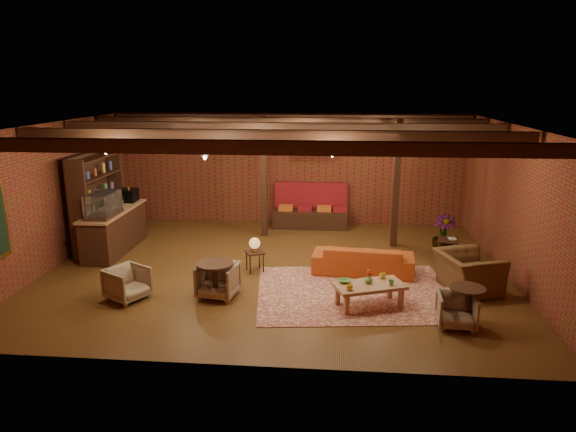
# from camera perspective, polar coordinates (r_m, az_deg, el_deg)

# --- Properties ---
(floor) EXTENTS (10.00, 10.00, 0.00)m
(floor) POSITION_cam_1_polar(r_m,az_deg,el_deg) (11.50, -1.36, -6.01)
(floor) COLOR #412510
(floor) RESTS_ON ground
(ceiling) EXTENTS (10.00, 8.00, 0.02)m
(ceiling) POSITION_cam_1_polar(r_m,az_deg,el_deg) (10.79, -1.47, 10.09)
(ceiling) COLOR black
(ceiling) RESTS_ON wall_back
(wall_back) EXTENTS (10.00, 0.02, 3.20)m
(wall_back) POSITION_cam_1_polar(r_m,az_deg,el_deg) (14.95, 0.31, 5.20)
(wall_back) COLOR brown
(wall_back) RESTS_ON ground
(wall_front) EXTENTS (10.00, 0.02, 3.20)m
(wall_front) POSITION_cam_1_polar(r_m,az_deg,el_deg) (7.23, -4.97, -5.30)
(wall_front) COLOR brown
(wall_front) RESTS_ON ground
(wall_left) EXTENTS (0.02, 8.00, 3.20)m
(wall_left) POSITION_cam_1_polar(r_m,az_deg,el_deg) (12.61, -24.63, 2.07)
(wall_left) COLOR brown
(wall_left) RESTS_ON ground
(wall_right) EXTENTS (0.02, 8.00, 3.20)m
(wall_right) POSITION_cam_1_polar(r_m,az_deg,el_deg) (11.60, 23.94, 1.14)
(wall_right) COLOR brown
(wall_right) RESTS_ON ground
(ceiling_beams) EXTENTS (9.80, 6.40, 0.22)m
(ceiling_beams) POSITION_cam_1_polar(r_m,az_deg,el_deg) (10.80, -1.46, 9.46)
(ceiling_beams) COLOR black
(ceiling_beams) RESTS_ON ceiling
(ceiling_pipe) EXTENTS (9.60, 0.12, 0.12)m
(ceiling_pipe) POSITION_cam_1_polar(r_m,az_deg,el_deg) (12.41, -0.61, 9.08)
(ceiling_pipe) COLOR black
(ceiling_pipe) RESTS_ON ceiling
(post_left) EXTENTS (0.16, 0.16, 3.20)m
(post_left) POSITION_cam_1_polar(r_m,az_deg,el_deg) (13.64, -2.70, 4.27)
(post_left) COLOR black
(post_left) RESTS_ON ground
(post_right) EXTENTS (0.16, 0.16, 3.20)m
(post_right) POSITION_cam_1_polar(r_m,az_deg,el_deg) (13.02, 11.96, 3.46)
(post_right) COLOR black
(post_right) RESTS_ON ground
(service_counter) EXTENTS (0.80, 2.50, 1.60)m
(service_counter) POSITION_cam_1_polar(r_m,az_deg,el_deg) (13.25, -18.79, -0.37)
(service_counter) COLOR black
(service_counter) RESTS_ON ground
(plant_counter) EXTENTS (0.35, 0.39, 0.30)m
(plant_counter) POSITION_cam_1_polar(r_m,az_deg,el_deg) (13.29, -18.20, 1.59)
(plant_counter) COLOR #337F33
(plant_counter) RESTS_ON service_counter
(shelving_hutch) EXTENTS (0.52, 2.00, 2.40)m
(shelving_hutch) POSITION_cam_1_polar(r_m,az_deg,el_deg) (13.41, -20.33, 1.43)
(shelving_hutch) COLOR black
(shelving_hutch) RESTS_ON ground
(banquette) EXTENTS (2.10, 0.70, 1.00)m
(banquette) POSITION_cam_1_polar(r_m,az_deg,el_deg) (14.69, 2.49, 0.64)
(banquette) COLOR maroon
(banquette) RESTS_ON ground
(service_sign) EXTENTS (0.86, 0.06, 0.30)m
(service_sign) POSITION_cam_1_polar(r_m,az_deg,el_deg) (13.91, 2.49, 7.60)
(service_sign) COLOR #F44C18
(service_sign) RESTS_ON ceiling
(ceiling_spotlights) EXTENTS (6.40, 4.40, 0.28)m
(ceiling_spotlights) POSITION_cam_1_polar(r_m,az_deg,el_deg) (10.83, -1.45, 8.30)
(ceiling_spotlights) COLOR black
(ceiling_spotlights) RESTS_ON ceiling
(rug) EXTENTS (4.14, 3.35, 0.01)m
(rug) POSITION_cam_1_polar(r_m,az_deg,el_deg) (10.40, 7.45, -8.40)
(rug) COLOR maroon
(rug) RESTS_ON floor
(sofa) EXTENTS (2.24, 1.05, 0.63)m
(sofa) POSITION_cam_1_polar(r_m,az_deg,el_deg) (11.34, 8.34, -4.77)
(sofa) COLOR #A64117
(sofa) RESTS_ON floor
(coffee_table) EXTENTS (1.43, 1.05, 0.69)m
(coffee_table) POSITION_cam_1_polar(r_m,az_deg,el_deg) (9.70, 8.94, -7.75)
(coffee_table) COLOR #9B6E48
(coffee_table) RESTS_ON floor
(side_table_lamp) EXTENTS (0.49, 0.49, 0.77)m
(side_table_lamp) POSITION_cam_1_polar(r_m,az_deg,el_deg) (11.26, -3.73, -3.33)
(side_table_lamp) COLOR black
(side_table_lamp) RESTS_ON floor
(round_table_left) EXTENTS (0.70, 0.70, 0.73)m
(round_table_left) POSITION_cam_1_polar(r_m,az_deg,el_deg) (9.95, -8.11, -6.47)
(round_table_left) COLOR black
(round_table_left) RESTS_ON floor
(armchair_a) EXTENTS (0.90, 0.91, 0.70)m
(armchair_a) POSITION_cam_1_polar(r_m,az_deg,el_deg) (10.37, -17.43, -7.00)
(armchair_a) COLOR #BCAF92
(armchair_a) RESTS_ON floor
(armchair_b) EXTENTS (0.81, 0.77, 0.73)m
(armchair_b) POSITION_cam_1_polar(r_m,az_deg,el_deg) (10.10, -7.81, -6.93)
(armchair_b) COLOR #BCAF92
(armchair_b) RESTS_ON floor
(armchair_right) EXTENTS (1.09, 1.36, 1.03)m
(armchair_right) POSITION_cam_1_polar(r_m,az_deg,el_deg) (10.86, 19.40, -5.26)
(armchair_right) COLOR brown
(armchair_right) RESTS_ON floor
(side_table_book) EXTENTS (0.57, 0.57, 0.55)m
(side_table_book) POSITION_cam_1_polar(r_m,az_deg,el_deg) (12.51, 17.38, -2.63)
(side_table_book) COLOR black
(side_table_book) RESTS_ON floor
(round_table_right) EXTENTS (0.59, 0.59, 0.69)m
(round_table_right) POSITION_cam_1_polar(r_m,az_deg,el_deg) (9.38, 19.25, -8.79)
(round_table_right) COLOR black
(round_table_right) RESTS_ON floor
(armchair_far) EXTENTS (0.67, 0.63, 0.65)m
(armchair_far) POSITION_cam_1_polar(r_m,az_deg,el_deg) (9.33, 18.24, -9.74)
(armchair_far) COLOR #BCAF92
(armchair_far) RESTS_ON floor
(plant_tall) EXTENTS (1.67, 1.67, 2.93)m
(plant_tall) POSITION_cam_1_polar(r_m,az_deg,el_deg) (12.66, 17.24, 2.17)
(plant_tall) COLOR #4C7F4C
(plant_tall) RESTS_ON floor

